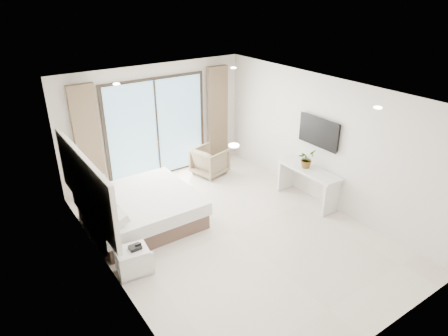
# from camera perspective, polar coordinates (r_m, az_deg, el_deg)

# --- Properties ---
(ground) EXTENTS (6.20, 6.20, 0.00)m
(ground) POSITION_cam_1_polar(r_m,az_deg,el_deg) (7.73, 1.18, -9.15)
(ground) COLOR beige
(ground) RESTS_ON ground
(room_shell) EXTENTS (4.62, 6.22, 2.72)m
(room_shell) POSITION_cam_1_polar(r_m,az_deg,el_deg) (7.55, -3.88, 3.52)
(room_shell) COLOR silver
(room_shell) RESTS_ON ground
(bed) EXTENTS (2.05, 1.95, 0.71)m
(bed) POSITION_cam_1_polar(r_m,az_deg,el_deg) (8.02, -11.83, -5.81)
(bed) COLOR brown
(bed) RESTS_ON ground
(nightstand) EXTENTS (0.55, 0.48, 0.46)m
(nightstand) POSITION_cam_1_polar(r_m,az_deg,el_deg) (6.81, -12.89, -12.88)
(nightstand) COLOR silver
(nightstand) RESTS_ON ground
(phone) EXTENTS (0.19, 0.15, 0.06)m
(phone) POSITION_cam_1_polar(r_m,az_deg,el_deg) (6.66, -12.60, -11.00)
(phone) COLOR black
(phone) RESTS_ON nightstand
(console_desk) EXTENTS (0.47, 1.49, 0.77)m
(console_desk) POSITION_cam_1_polar(r_m,az_deg,el_deg) (8.69, 11.90, -1.36)
(console_desk) COLOR silver
(console_desk) RESTS_ON ground
(plant) EXTENTS (0.43, 0.46, 0.30)m
(plant) POSITION_cam_1_polar(r_m,az_deg,el_deg) (8.60, 11.67, 1.04)
(plant) COLOR #33662D
(plant) RESTS_ON console_desk
(armchair) EXTENTS (0.84, 0.87, 0.75)m
(armchair) POSITION_cam_1_polar(r_m,az_deg,el_deg) (9.81, -2.04, 1.16)
(armchair) COLOR #938360
(armchair) RESTS_ON ground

